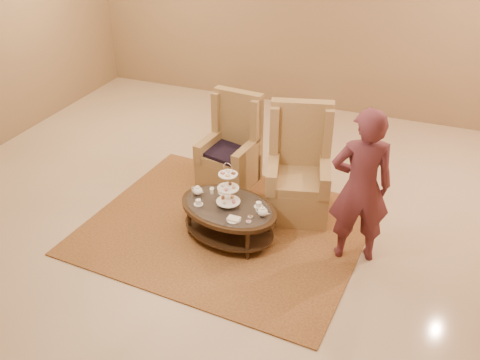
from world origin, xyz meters
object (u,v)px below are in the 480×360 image
at_px(armchair_left, 232,154).
at_px(tea_table, 228,212).
at_px(person, 361,187).
at_px(armchair_right, 298,177).

bearing_deg(armchair_left, tea_table, -63.22).
height_order(tea_table, person, person).
bearing_deg(tea_table, armchair_right, 70.49).
relative_size(tea_table, armchair_right, 0.98).
xyz_separation_m(armchair_left, person, (1.77, -0.95, 0.44)).
bearing_deg(armchair_left, armchair_right, -12.21).
bearing_deg(armchair_right, person, -53.05).
height_order(armchair_right, person, person).
xyz_separation_m(armchair_left, armchair_right, (0.97, -0.32, 0.04)).
bearing_deg(tea_table, person, 21.68).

